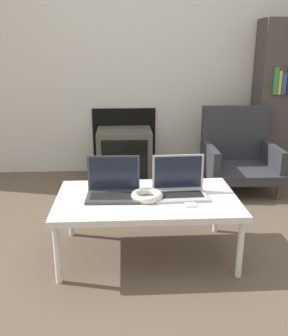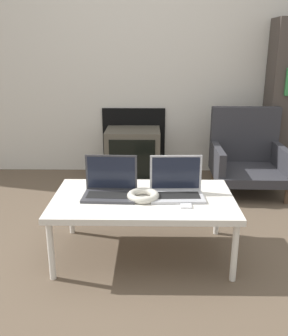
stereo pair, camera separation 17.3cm
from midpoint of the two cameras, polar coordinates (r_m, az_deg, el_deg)
ground_plane at (r=2.30m, az=-1.52°, el=-15.28°), size 14.00×14.00×0.00m
wall_back at (r=3.87m, az=-2.65°, el=18.27°), size 7.00×0.08×2.60m
table at (r=2.30m, az=-1.74°, el=-5.19°), size 1.10×0.64×0.39m
laptop_left at (r=2.30m, az=-6.85°, el=-2.94°), size 0.33×0.22×0.24m
laptop_right at (r=2.31m, az=3.28°, el=-2.76°), size 0.33×0.21×0.24m
headphones at (r=2.25m, az=-1.63°, el=-4.25°), size 0.19×0.19×0.04m
phone at (r=2.20m, az=4.82°, el=-5.30°), size 0.07×0.12×0.01m
tv at (r=3.75m, az=-4.30°, el=2.13°), size 0.53×0.42×0.49m
armchair at (r=3.59m, az=12.78°, el=2.35°), size 0.64×0.64×0.74m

